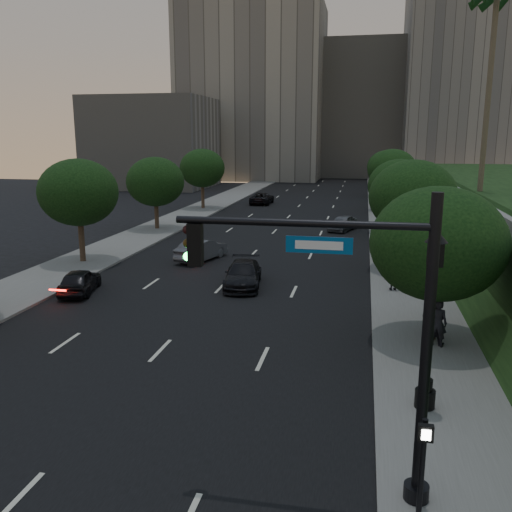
% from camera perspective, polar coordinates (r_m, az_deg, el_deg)
% --- Properties ---
extents(ground, '(160.00, 160.00, 0.00)m').
position_cam_1_polar(ground, '(17.32, -16.22, -15.81)').
color(ground, black).
rests_on(ground, ground).
extents(road_surface, '(16.00, 140.00, 0.02)m').
position_cam_1_polar(road_surface, '(44.77, 1.54, 2.14)').
color(road_surface, black).
rests_on(road_surface, ground).
extents(sidewalk_right, '(4.50, 140.00, 0.15)m').
position_cam_1_polar(sidewalk_right, '(44.23, 14.74, 1.69)').
color(sidewalk_right, slate).
rests_on(sidewalk_right, ground).
extents(sidewalk_left, '(4.50, 140.00, 0.15)m').
position_cam_1_polar(sidewalk_left, '(47.54, -10.74, 2.62)').
color(sidewalk_left, slate).
rests_on(sidewalk_left, ground).
extents(parapet_wall, '(0.35, 90.00, 0.70)m').
position_cam_1_polar(parapet_wall, '(42.02, 19.67, 6.72)').
color(parapet_wall, slate).
rests_on(parapet_wall, embankment).
extents(office_block_left, '(26.00, 20.00, 32.00)m').
position_cam_1_polar(office_block_left, '(107.85, -0.24, 16.74)').
color(office_block_left, gray).
rests_on(office_block_left, ground).
extents(office_block_mid, '(22.00, 18.00, 26.00)m').
position_cam_1_polar(office_block_mid, '(115.52, 10.90, 14.75)').
color(office_block_mid, gray).
rests_on(office_block_mid, ground).
extents(office_block_right, '(20.00, 22.00, 36.00)m').
position_cam_1_polar(office_block_right, '(111.10, 20.72, 16.88)').
color(office_block_right, gray).
rests_on(office_block_right, ground).
extents(office_block_filler, '(18.00, 16.00, 14.00)m').
position_cam_1_polar(office_block_filler, '(89.86, -10.80, 11.63)').
color(office_block_filler, gray).
rests_on(office_block_filler, ground).
extents(tree_right_a, '(5.20, 5.20, 6.24)m').
position_cam_1_polar(tree_right_a, '(21.98, 18.60, 1.24)').
color(tree_right_a, '#38281C').
rests_on(tree_right_a, ground).
extents(tree_right_b, '(5.20, 5.20, 6.74)m').
position_cam_1_polar(tree_right_b, '(33.72, 16.19, 5.97)').
color(tree_right_b, '#38281C').
rests_on(tree_right_b, ground).
extents(tree_right_c, '(5.20, 5.20, 6.24)m').
position_cam_1_polar(tree_right_c, '(46.68, 14.87, 7.13)').
color(tree_right_c, '#38281C').
rests_on(tree_right_c, ground).
extents(tree_right_d, '(5.20, 5.20, 6.74)m').
position_cam_1_polar(tree_right_d, '(60.58, 14.13, 8.79)').
color(tree_right_d, '#38281C').
rests_on(tree_right_d, ground).
extents(tree_right_e, '(5.20, 5.20, 6.24)m').
position_cam_1_polar(tree_right_e, '(75.57, 13.60, 9.11)').
color(tree_right_e, '#38281C').
rests_on(tree_right_e, ground).
extents(tree_left_b, '(5.00, 5.00, 6.71)m').
position_cam_1_polar(tree_left_b, '(36.23, -18.20, 6.36)').
color(tree_left_b, '#38281C').
rests_on(tree_left_b, ground).
extents(tree_left_c, '(5.00, 5.00, 6.34)m').
position_cam_1_polar(tree_left_c, '(47.97, -10.56, 7.69)').
color(tree_left_c, '#38281C').
rests_on(tree_left_c, ground).
extents(tree_left_d, '(5.00, 5.00, 6.71)m').
position_cam_1_polar(tree_left_d, '(61.14, -5.68, 9.19)').
color(tree_left_d, '#38281C').
rests_on(tree_left_d, ground).
extents(traffic_signal_mast, '(5.68, 0.56, 7.00)m').
position_cam_1_polar(traffic_signal_mast, '(11.97, 12.24, -9.36)').
color(traffic_signal_mast, black).
rests_on(traffic_signal_mast, ground).
extents(street_lamp, '(0.64, 0.64, 5.62)m').
position_cam_1_polar(street_lamp, '(16.58, 17.84, -7.27)').
color(street_lamp, black).
rests_on(street_lamp, ground).
extents(pedestrian_signal, '(0.30, 0.33, 2.50)m').
position_cam_1_polar(pedestrian_signal, '(12.30, 17.14, -20.04)').
color(pedestrian_signal, black).
rests_on(pedestrian_signal, ground).
extents(sedan_near_left, '(2.37, 4.08, 1.31)m').
position_cam_1_polar(sedan_near_left, '(29.84, -18.08, -2.51)').
color(sedan_near_left, black).
rests_on(sedan_near_left, ground).
extents(sedan_mid_left, '(2.67, 4.62, 1.44)m').
position_cam_1_polar(sedan_mid_left, '(36.00, -5.75, 0.67)').
color(sedan_mid_left, '#4F5056').
rests_on(sedan_mid_left, ground).
extents(sedan_far_left, '(2.35, 5.02, 1.39)m').
position_cam_1_polar(sedan_far_left, '(65.89, 0.64, 6.09)').
color(sedan_far_left, black).
rests_on(sedan_far_left, ground).
extents(sedan_near_right, '(2.51, 4.86, 1.35)m').
position_cam_1_polar(sedan_near_right, '(29.62, -1.38, -1.95)').
color(sedan_near_right, black).
rests_on(sedan_near_right, ground).
extents(sedan_far_right, '(2.79, 4.32, 1.37)m').
position_cam_1_polar(sedan_far_right, '(47.75, 9.12, 3.46)').
color(sedan_far_right, slate).
rests_on(sedan_far_right, ground).
extents(pedestrian_a, '(0.79, 0.65, 1.86)m').
position_cam_1_polar(pedestrian_a, '(22.01, 18.60, -6.69)').
color(pedestrian_a, black).
rests_on(pedestrian_a, sidewalk_right).
extents(pedestrian_b, '(1.11, 0.98, 1.89)m').
position_cam_1_polar(pedestrian_b, '(22.22, 18.21, -6.44)').
color(pedestrian_b, black).
rests_on(pedestrian_b, sidewalk_right).
extents(pedestrian_c, '(0.95, 0.58, 1.52)m').
position_cam_1_polar(pedestrian_c, '(29.24, 14.33, -2.06)').
color(pedestrian_c, black).
rests_on(pedestrian_c, sidewalk_right).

